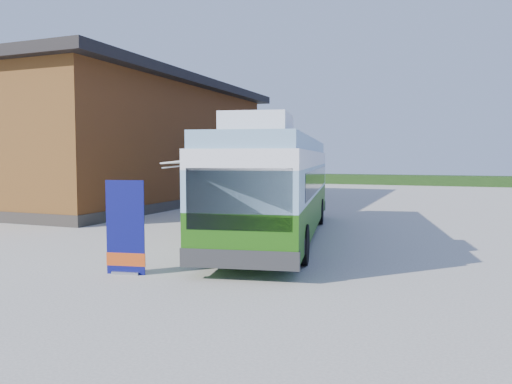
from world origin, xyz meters
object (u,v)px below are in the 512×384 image
at_px(banner, 125,236).
at_px(person_a, 244,190).
at_px(bus, 278,184).
at_px(person_b, 292,201).
at_px(slurry_tanker, 247,178).
at_px(picnic_table, 249,239).

height_order(banner, person_a, banner).
relative_size(bus, banner, 5.82).
bearing_deg(person_b, bus, 37.01).
relative_size(person_a, person_b, 1.06).
distance_m(bus, person_b, 4.88).
distance_m(banner, slurry_tanker, 22.87).
bearing_deg(slurry_tanker, banner, -67.72).
height_order(banner, person_b, banner).
bearing_deg(slurry_tanker, person_b, -51.25).
height_order(bus, slurry_tanker, bus).
height_order(banner, picnic_table, banner).
bearing_deg(person_a, person_b, -85.38).
distance_m(person_b, slurry_tanker, 12.72).
distance_m(picnic_table, person_b, 8.98).
xyz_separation_m(bus, banner, (-1.66, -6.56, -0.99)).
distance_m(bus, banner, 6.84).
bearing_deg(bus, person_b, 90.32).
bearing_deg(person_a, picnic_table, -103.11).
distance_m(banner, picnic_table, 3.32).
bearing_deg(banner, slurry_tanker, 93.90).
bearing_deg(bus, slurry_tanker, 104.93).
relative_size(picnic_table, person_a, 0.95).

